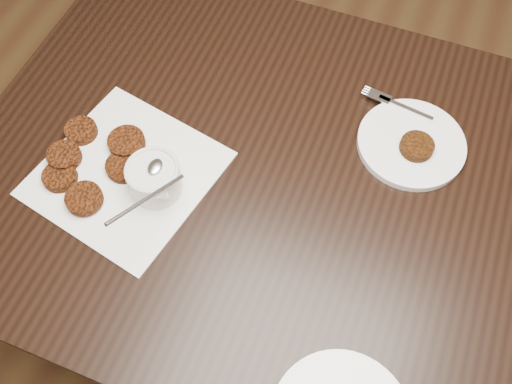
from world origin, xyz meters
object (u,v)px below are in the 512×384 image
at_px(napkin, 126,174).
at_px(sauce_ramekin, 151,169).
at_px(table, 315,267).
at_px(plate_with_patty, 412,141).

xyz_separation_m(napkin, sauce_ramekin, (0.07, -0.01, 0.07)).
distance_m(table, plate_with_patty, 0.43).
relative_size(table, sauce_ramekin, 10.67).
relative_size(table, plate_with_patty, 6.81).
distance_m(table, napkin, 0.55).
height_order(sauce_ramekin, plate_with_patty, sauce_ramekin).
bearing_deg(napkin, table, 15.44).
height_order(napkin, plate_with_patty, plate_with_patty).
bearing_deg(plate_with_patty, sauce_ramekin, -147.32).
xyz_separation_m(sauce_ramekin, plate_with_patty, (0.42, 0.27, -0.06)).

